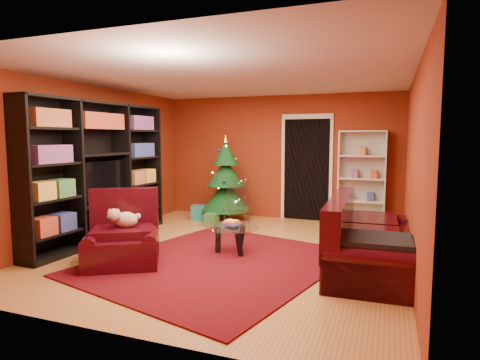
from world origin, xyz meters
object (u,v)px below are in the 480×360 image
at_px(white_bookshelf, 362,179).
at_px(armchair, 122,235).
at_px(rug, 217,262).
at_px(dog, 126,220).
at_px(gift_box_green, 212,220).
at_px(acrylic_chair, 237,209).
at_px(coffee_table, 233,239).
at_px(gift_box_red, 224,210).
at_px(gift_box_teal, 199,212).
at_px(christmas_tree, 226,179).
at_px(media_unit, 99,172).
at_px(sofa, 371,233).

bearing_deg(white_bookshelf, armchair, -127.94).
height_order(rug, dog, dog).
bearing_deg(gift_box_green, acrylic_chair, -28.35).
height_order(armchair, coffee_table, armchair).
bearing_deg(gift_box_red, gift_box_green, -80.47).
distance_m(gift_box_teal, gift_box_green, 0.67).
height_order(christmas_tree, gift_box_teal, christmas_tree).
bearing_deg(white_bookshelf, dog, -128.29).
bearing_deg(media_unit, gift_box_teal, 72.36).
bearing_deg(gift_box_red, christmas_tree, -63.90).
height_order(rug, gift_box_red, gift_box_red).
bearing_deg(gift_box_red, media_unit, -111.30).
distance_m(gift_box_red, acrylic_chair, 1.70).
bearing_deg(gift_box_green, gift_box_red, 99.53).
bearing_deg(acrylic_chair, media_unit, -153.49).
height_order(gift_box_teal, gift_box_red, gift_box_teal).
bearing_deg(rug, christmas_tree, 110.20).
distance_m(gift_box_red, dog, 3.65).
bearing_deg(gift_box_green, media_unit, -126.60).
bearing_deg(media_unit, coffee_table, 4.15).
distance_m(gift_box_teal, dog, 3.05).
bearing_deg(rug, gift_box_red, 111.20).
xyz_separation_m(rug, dog, (-1.17, -0.42, 0.59)).
bearing_deg(rug, gift_box_teal, 121.03).
bearing_deg(christmas_tree, gift_box_teal, -170.00).
bearing_deg(gift_box_red, dog, -88.89).
bearing_deg(white_bookshelf, gift_box_red, 179.60).
bearing_deg(dog, coffee_table, 7.54).
xyz_separation_m(media_unit, christmas_tree, (1.33, 2.25, -0.28)).
relative_size(rug, white_bookshelf, 1.75).
height_order(christmas_tree, armchair, christmas_tree).
distance_m(gift_box_green, sofa, 3.47).
xyz_separation_m(media_unit, gift_box_green, (1.26, 1.69, -1.03)).
xyz_separation_m(gift_box_green, gift_box_red, (-0.18, 1.07, -0.01)).
bearing_deg(christmas_tree, coffee_table, -64.92).
xyz_separation_m(gift_box_green, acrylic_chair, (0.67, -0.36, 0.32)).
bearing_deg(gift_box_red, coffee_table, -64.72).
xyz_separation_m(christmas_tree, white_bookshelf, (2.65, 0.50, 0.06)).
xyz_separation_m(rug, armchair, (-1.19, -0.49, 0.40)).
relative_size(christmas_tree, dog, 4.48).
height_order(gift_box_red, armchair, armchair).
bearing_deg(rug, armchair, -157.60).
bearing_deg(rug, dog, -160.21).
relative_size(armchair, sofa, 0.46).
bearing_deg(coffee_table, sofa, -0.98).
distance_m(armchair, coffee_table, 1.59).
xyz_separation_m(rug, gift_box_green, (-1.06, 2.12, 0.11)).
distance_m(gift_box_teal, sofa, 4.11).
bearing_deg(gift_box_teal, christmas_tree, 10.00).
bearing_deg(dog, media_unit, 113.00).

